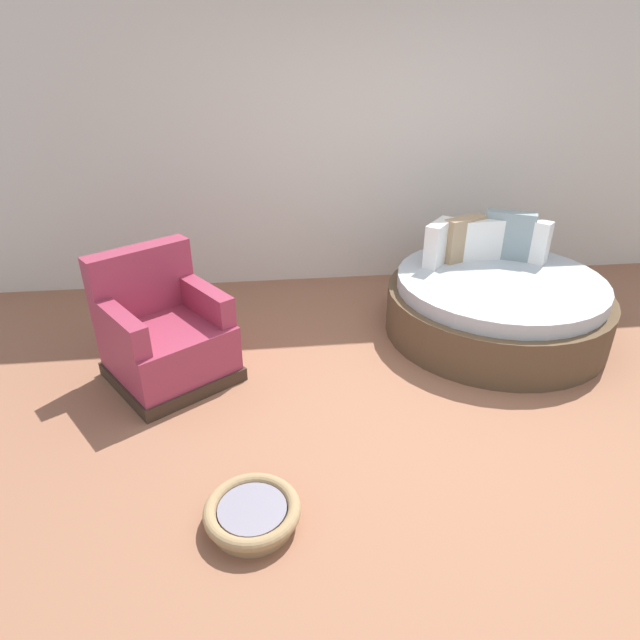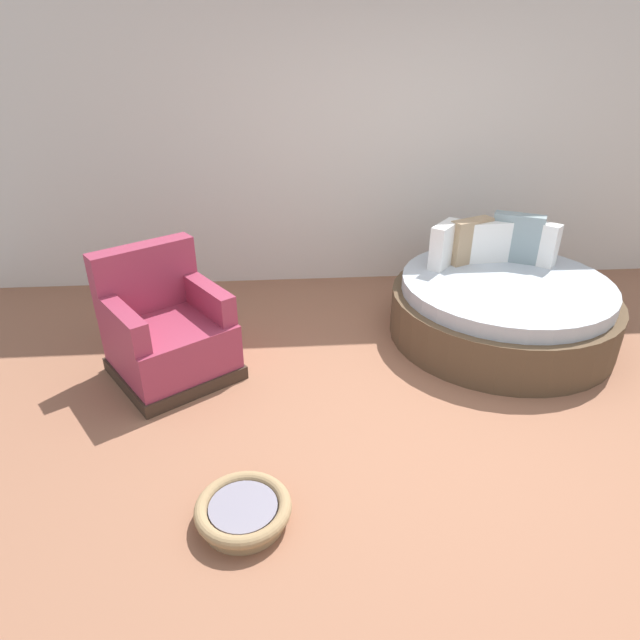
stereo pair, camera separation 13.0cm
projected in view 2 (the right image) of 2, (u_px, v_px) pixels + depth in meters
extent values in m
cube|color=#936047|center=(429.00, 425.00, 3.58)|extent=(8.00, 8.00, 0.02)
cube|color=silver|center=(377.00, 122.00, 5.07)|extent=(8.00, 0.12, 3.10)
cylinder|color=brown|center=(501.00, 315.00, 4.54)|extent=(1.83, 1.83, 0.39)
cylinder|color=#B2BCC6|center=(506.00, 287.00, 4.42)|extent=(1.69, 1.69, 0.12)
cube|color=white|center=(536.00, 243.00, 4.64)|extent=(0.34, 0.35, 0.37)
cube|color=gray|center=(517.00, 238.00, 4.68)|extent=(0.43, 0.30, 0.42)
cube|color=white|center=(489.00, 242.00, 4.68)|extent=(0.36, 0.14, 0.35)
cube|color=tan|center=(470.00, 241.00, 4.66)|extent=(0.39, 0.27, 0.38)
cube|color=white|center=(445.00, 245.00, 4.59)|extent=(0.33, 0.36, 0.37)
cube|color=#38281E|center=(175.00, 368.00, 4.08)|extent=(1.11, 1.11, 0.10)
cube|color=#99334C|center=(171.00, 343.00, 3.98)|extent=(1.06, 1.06, 0.34)
cube|color=#99334C|center=(145.00, 277.00, 4.00)|extent=(0.72, 0.56, 0.50)
cube|color=#99334C|center=(122.00, 322.00, 3.67)|extent=(0.49, 0.63, 0.22)
cube|color=#99334C|center=(206.00, 297.00, 4.03)|extent=(0.49, 0.63, 0.22)
cylinder|color=#9E7F56|center=(244.00, 517.00, 2.85)|extent=(0.44, 0.44, 0.06)
torus|color=#9E7F56|center=(243.00, 508.00, 2.82)|extent=(0.51, 0.51, 0.07)
cylinder|color=gray|center=(243.00, 509.00, 2.82)|extent=(0.36, 0.36, 0.05)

